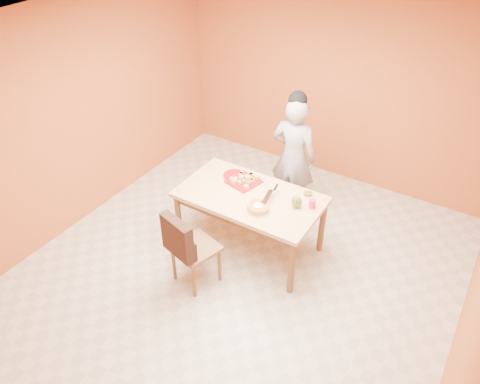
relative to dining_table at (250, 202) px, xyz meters
The scene contains 16 objects.
floor 0.82m from the dining_table, 74.19° to the right, with size 5.00×5.00×0.00m, color beige.
ceiling 2.09m from the dining_table, 74.19° to the right, with size 5.00×5.00×0.00m, color silver.
wall_back 2.15m from the dining_table, 86.33° to the left, with size 4.50×4.50×0.00m, color #B6562A.
wall_left 2.27m from the dining_table, 167.72° to the right, with size 5.00×5.00×0.00m, color #B6562A.
dining_table is the anchor object (origin of this frame).
dining_chair 0.84m from the dining_table, 104.98° to the right, with size 0.55×0.61×0.95m.
pastry_pile 0.31m from the dining_table, 137.39° to the left, with size 0.29×0.29×0.10m, color tan, non-canonical shape.
person 0.94m from the dining_table, 85.45° to the left, with size 0.58×0.38×1.59m, color #9C9C9F.
pastry_platter 0.28m from the dining_table, 137.39° to the left, with size 0.33×0.33×0.02m, color maroon.
red_dinner_plate 0.44m from the dining_table, 146.63° to the left, with size 0.27×0.27×0.02m, color maroon.
white_cake_plate 0.30m from the dining_table, 41.78° to the right, with size 0.26×0.26×0.01m, color silver.
sponge_cake 0.32m from the dining_table, 41.78° to the right, with size 0.24×0.24×0.05m, color orange.
cake_server 0.28m from the dining_table, ahead, with size 0.05×0.28×0.01m, color silver.
egg_ornament 0.56m from the dining_table, ahead, with size 0.12×0.10×0.15m, color olive.
magenta_glass 0.71m from the dining_table, 12.81° to the left, with size 0.07×0.07×0.10m, color #CF1F74.
checker_tin 0.65m from the dining_table, 32.94° to the left, with size 0.09×0.09×0.03m, color #3B2010.
Camera 1 is at (1.99, -3.17, 3.83)m, focal length 35.00 mm.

